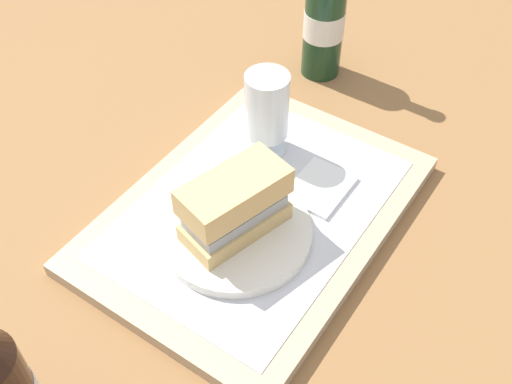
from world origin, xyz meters
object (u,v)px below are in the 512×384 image
(sandwich, at_px, (237,203))
(beer_glass, at_px, (267,110))
(plate, at_px, (236,232))
(beer_bottle, at_px, (325,16))

(sandwich, xyz_separation_m, beer_glass, (0.15, 0.06, 0.01))
(plate, relative_size, beer_bottle, 0.71)
(sandwich, bearing_deg, beer_bottle, 30.63)
(beer_bottle, bearing_deg, beer_glass, -169.27)
(plate, distance_m, sandwich, 0.05)
(plate, bearing_deg, beer_glass, 20.16)
(beer_glass, distance_m, beer_bottle, 0.24)
(plate, relative_size, beer_glass, 1.52)
(plate, height_order, beer_bottle, beer_bottle)
(plate, xyz_separation_m, beer_bottle, (0.38, 0.10, 0.08))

